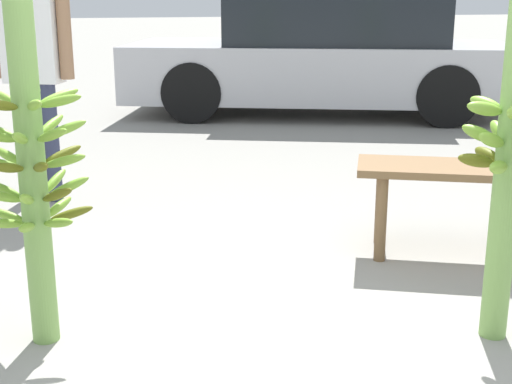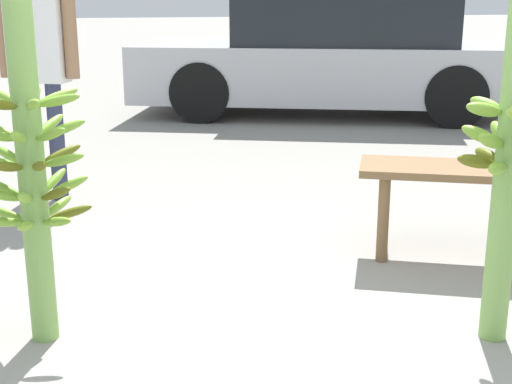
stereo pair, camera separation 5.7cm
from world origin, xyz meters
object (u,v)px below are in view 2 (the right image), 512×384
(vendor_person, at_px, (38,55))
(banana_stalk_left, at_px, (32,173))
(banana_stalk_center, at_px, (510,153))
(market_bench, at_px, (504,182))
(parked_car, at_px, (332,57))

(vendor_person, bearing_deg, banana_stalk_left, -64.83)
(banana_stalk_center, relative_size, vendor_person, 0.93)
(banana_stalk_center, bearing_deg, market_bench, 57.43)
(banana_stalk_center, xyz_separation_m, parked_car, (1.24, 5.60, -0.13))
(vendor_person, distance_m, market_bench, 3.01)
(banana_stalk_left, relative_size, vendor_person, 0.83)
(banana_stalk_center, bearing_deg, parked_car, 77.47)
(banana_stalk_left, bearing_deg, banana_stalk_center, -13.33)
(parked_car, bearing_deg, banana_stalk_center, -172.40)
(market_bench, xyz_separation_m, parked_car, (0.73, 4.80, 0.23))
(banana_stalk_center, distance_m, market_bench, 1.01)
(banana_stalk_center, xyz_separation_m, vendor_person, (-1.87, 2.57, 0.20))
(banana_stalk_left, bearing_deg, parked_car, 59.50)
(banana_stalk_left, xyz_separation_m, banana_stalk_center, (1.80, -0.43, 0.08))
(parked_car, bearing_deg, banana_stalk_left, 169.63)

